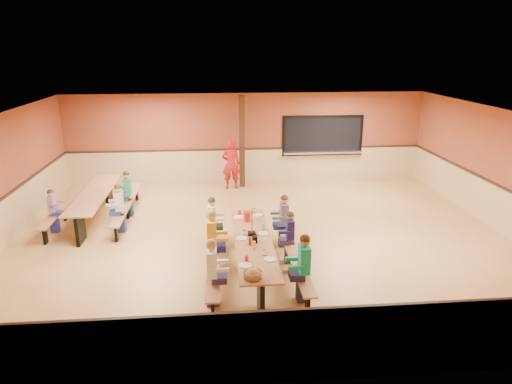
{
  "coord_description": "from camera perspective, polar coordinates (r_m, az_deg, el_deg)",
  "views": [
    {
      "loc": [
        -1.08,
        -10.17,
        4.48
      ],
      "look_at": [
        -0.13,
        0.13,
        1.15
      ],
      "focal_mm": 32.0,
      "sensor_mm": 36.0,
      "label": 1
    }
  ],
  "objects": [
    {
      "name": "seated_child_purple_sec",
      "position": [
        12.41,
        -24.04,
        -2.22
      ],
      "size": [
        0.32,
        0.26,
        1.1
      ],
      "primitive_type": null,
      "color": "#885E97",
      "rests_on": "ground"
    },
    {
      "name": "seated_child_char_right",
      "position": [
        10.55,
        3.51,
        -3.66
      ],
      "size": [
        0.38,
        0.31,
        1.23
      ],
      "primitive_type": null,
      "color": "#54585F",
      "rests_on": "ground"
    },
    {
      "name": "place_settings",
      "position": [
        9.21,
        -0.37,
        -5.72
      ],
      "size": [
        0.65,
        3.3,
        0.11
      ],
      "primitive_type": null,
      "color": "beige",
      "rests_on": "cafeteria_table_main"
    },
    {
      "name": "room_envelope",
      "position": [
        10.9,
        0.75,
        -2.5
      ],
      "size": [
        12.04,
        10.04,
        3.02
      ],
      "color": "brown",
      "rests_on": "ground"
    },
    {
      "name": "seated_adult_yellow",
      "position": [
        9.44,
        -5.51,
        -6.11
      ],
      "size": [
        0.42,
        0.35,
        1.32
      ],
      "primitive_type": null,
      "color": "yellow",
      "rests_on": "ground"
    },
    {
      "name": "table_paddle",
      "position": [
        9.43,
        -0.53,
        -4.61
      ],
      "size": [
        0.16,
        0.16,
        0.56
      ],
      "color": "black",
      "rests_on": "cafeteria_table_main"
    },
    {
      "name": "seated_child_green_sec",
      "position": [
        12.93,
        -15.73,
        -0.21
      ],
      "size": [
        0.38,
        0.31,
        1.24
      ],
      "primitive_type": null,
      "color": "#377B65",
      "rests_on": "ground"
    },
    {
      "name": "seated_child_navy_right",
      "position": [
        9.79,
        4.26,
        -5.72
      ],
      "size": [
        0.34,
        0.28,
        1.15
      ],
      "primitive_type": null,
      "color": "navy",
      "rests_on": "ground"
    },
    {
      "name": "condiment_mustard",
      "position": [
        8.79,
        -0.22,
        -6.71
      ],
      "size": [
        0.06,
        0.06,
        0.17
      ],
      "primitive_type": "cylinder",
      "color": "yellow",
      "rests_on": "cafeteria_table_main"
    },
    {
      "name": "ground",
      "position": [
        11.16,
        0.74,
        -5.82
      ],
      "size": [
        12.0,
        12.0,
        0.0
      ],
      "primitive_type": "plane",
      "color": "#A3743D",
      "rests_on": "ground"
    },
    {
      "name": "seated_child_white_left",
      "position": [
        8.27,
        -5.5,
        -10.03
      ],
      "size": [
        0.39,
        0.32,
        1.25
      ],
      "primitive_type": null,
      "color": "white",
      "rests_on": "ground"
    },
    {
      "name": "napkin_dispenser",
      "position": [
        9.12,
        -0.16,
        -5.91
      ],
      "size": [
        0.1,
        0.14,
        0.13
      ],
      "primitive_type": "cube",
      "color": "black",
      "rests_on": "cafeteria_table_main"
    },
    {
      "name": "standing_woman",
      "position": [
        14.81,
        -3.15,
        3.5
      ],
      "size": [
        0.62,
        0.42,
        1.63
      ],
      "primitive_type": "imported",
      "rotation": [
        0.0,
        0.0,
        3.2
      ],
      "color": "#AC1317",
      "rests_on": "ground"
    },
    {
      "name": "cafeteria_table_main",
      "position": [
        9.32,
        -0.37,
        -7.24
      ],
      "size": [
        1.91,
        3.7,
        0.74
      ],
      "color": "#99613D",
      "rests_on": "ground"
    },
    {
      "name": "seated_child_grey_left",
      "position": [
        10.48,
        -5.5,
        -3.92
      ],
      "size": [
        0.37,
        0.3,
        1.21
      ],
      "primitive_type": null,
      "color": "white",
      "rests_on": "ground"
    },
    {
      "name": "seated_child_teal_right",
      "position": [
        8.38,
        6.0,
        -9.51
      ],
      "size": [
        0.4,
        0.33,
        1.28
      ],
      "primitive_type": null,
      "color": "#17A47D",
      "rests_on": "ground"
    },
    {
      "name": "punch_pitcher",
      "position": [
        10.16,
        -1.11,
        -3.09
      ],
      "size": [
        0.16,
        0.16,
        0.22
      ],
      "primitive_type": "cylinder",
      "color": "red",
      "rests_on": "cafeteria_table_main"
    },
    {
      "name": "condiment_ketchup",
      "position": [
        8.98,
        -0.77,
        -6.16
      ],
      "size": [
        0.06,
        0.06,
        0.17
      ],
      "primitive_type": "cylinder",
      "color": "#B2140F",
      "rests_on": "cafeteria_table_main"
    },
    {
      "name": "cafeteria_table_second",
      "position": [
        12.94,
        -19.44,
        -1.0
      ],
      "size": [
        1.91,
        3.7,
        0.74
      ],
      "color": "#99613D",
      "rests_on": "ground"
    },
    {
      "name": "kitchen_pass_through",
      "position": [
        15.85,
        8.32,
        6.78
      ],
      "size": [
        2.78,
        0.28,
        1.38
      ],
      "color": "black",
      "rests_on": "ground"
    },
    {
      "name": "chip_bowl",
      "position": [
        7.79,
        -0.4,
        -10.21
      ],
      "size": [
        0.32,
        0.32,
        0.15
      ],
      "primitive_type": null,
      "color": "orange",
      "rests_on": "cafeteria_table_main"
    },
    {
      "name": "structural_post",
      "position": [
        14.89,
        -1.77,
        6.29
      ],
      "size": [
        0.18,
        0.18,
        3.0
      ],
      "primitive_type": "cube",
      "color": "#311B10",
      "rests_on": "ground"
    },
    {
      "name": "seated_child_tan_sec",
      "position": [
        11.85,
        -16.67,
        -2.0
      ],
      "size": [
        0.37,
        0.3,
        1.21
      ],
      "primitive_type": null,
      "color": "#BDA898",
      "rests_on": "ground"
    }
  ]
}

